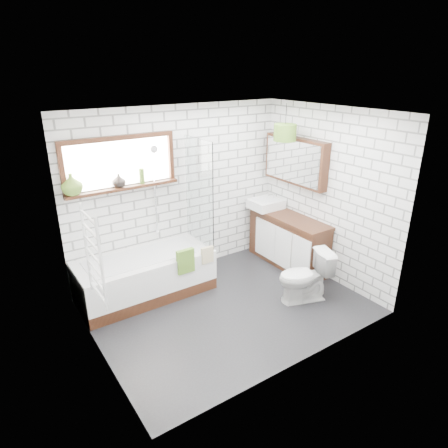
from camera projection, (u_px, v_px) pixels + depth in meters
floor at (229, 307)px, 5.31m from camera, size 3.40×2.60×0.01m
ceiling at (230, 112)px, 4.38m from camera, size 3.40×2.60×0.01m
wall_back at (179, 193)px, 5.85m from camera, size 3.40×0.01×2.50m
wall_front at (306, 259)px, 3.84m from camera, size 3.40×0.01×2.50m
wall_left at (88, 253)px, 3.96m from camera, size 0.01×2.60×2.50m
wall_right at (327, 195)px, 5.73m from camera, size 0.01×2.60×2.50m
window at (121, 164)px, 5.17m from camera, size 1.52×0.16×0.68m
towel_radiator at (94, 257)px, 4.00m from camera, size 0.06×0.52×1.00m
mirror_cabinet at (295, 161)px, 6.00m from camera, size 0.16×1.20×0.70m
shower_riser at (155, 191)px, 5.57m from camera, size 0.02×0.02×1.30m
bathtub at (145, 276)px, 5.49m from camera, size 1.82×0.80×0.59m
shower_screen at (199, 192)px, 5.56m from camera, size 0.02×0.72×1.50m
towel_green at (185, 261)px, 5.29m from camera, size 0.24×0.07×0.33m
towel_beige at (207, 255)px, 5.47m from camera, size 0.18×0.05×0.24m
vanity at (288, 241)px, 6.30m from camera, size 0.46×1.44×0.82m
basin at (266, 204)px, 6.47m from camera, size 0.50×0.43×0.14m
tap at (274, 198)px, 6.53m from camera, size 0.04×0.04×0.17m
toilet at (305, 277)px, 5.33m from camera, size 0.61×0.79×0.72m
vase_olive at (72, 186)px, 4.88m from camera, size 0.27×0.27×0.27m
vase_dark at (119, 182)px, 5.20m from camera, size 0.20×0.20×0.18m
bottle at (142, 178)px, 5.37m from camera, size 0.08×0.08×0.20m
pendant at (285, 133)px, 5.66m from camera, size 0.32×0.32×0.24m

